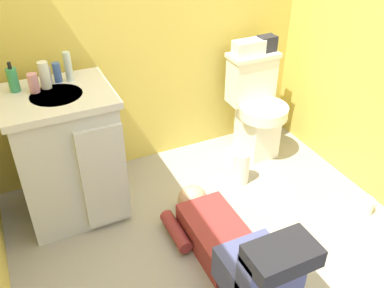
# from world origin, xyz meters

# --- Properties ---
(ground_plane) EXTENTS (2.76, 3.13, 0.04)m
(ground_plane) POSITION_xyz_m (0.00, 0.00, -0.02)
(ground_plane) COLOR #9E988B
(toilet) EXTENTS (0.36, 0.46, 0.75)m
(toilet) POSITION_xyz_m (0.72, 0.81, 0.37)
(toilet) COLOR white
(toilet) RESTS_ON ground_plane
(vanity_cabinet) EXTENTS (0.60, 0.53, 0.82)m
(vanity_cabinet) POSITION_xyz_m (-0.67, 0.70, 0.42)
(vanity_cabinet) COLOR silver
(vanity_cabinet) RESTS_ON ground_plane
(faucet) EXTENTS (0.02, 0.02, 0.10)m
(faucet) POSITION_xyz_m (-0.67, 0.85, 0.87)
(faucet) COLOR silver
(faucet) RESTS_ON vanity_cabinet
(person_plumber) EXTENTS (0.39, 1.06, 0.52)m
(person_plumber) POSITION_xyz_m (-0.02, -0.16, 0.18)
(person_plumber) COLOR maroon
(person_plumber) RESTS_ON ground_plane
(tissue_box) EXTENTS (0.22, 0.11, 0.10)m
(tissue_box) POSITION_xyz_m (0.67, 0.90, 0.80)
(tissue_box) COLOR silver
(tissue_box) RESTS_ON toilet
(toiletry_bag) EXTENTS (0.12, 0.09, 0.11)m
(toiletry_bag) POSITION_xyz_m (0.82, 0.90, 0.81)
(toiletry_bag) COLOR #26262D
(toiletry_bag) RESTS_ON toilet
(soap_dispenser) EXTENTS (0.06, 0.06, 0.17)m
(soap_dispenser) POSITION_xyz_m (-0.86, 0.83, 0.89)
(soap_dispenser) COLOR #37955E
(soap_dispenser) RESTS_ON vanity_cabinet
(bottle_pink) EXTENTS (0.05, 0.05, 0.11)m
(bottle_pink) POSITION_xyz_m (-0.77, 0.77, 0.87)
(bottle_pink) COLOR pink
(bottle_pink) RESTS_ON vanity_cabinet
(bottle_white) EXTENTS (0.06, 0.06, 0.15)m
(bottle_white) POSITION_xyz_m (-0.70, 0.79, 0.90)
(bottle_white) COLOR white
(bottle_white) RESTS_ON vanity_cabinet
(bottle_blue) EXTENTS (0.04, 0.04, 0.11)m
(bottle_blue) POSITION_xyz_m (-0.63, 0.85, 0.88)
(bottle_blue) COLOR #4466B7
(bottle_blue) RESTS_ON vanity_cabinet
(bottle_clear) EXTENTS (0.04, 0.04, 0.17)m
(bottle_clear) POSITION_xyz_m (-0.56, 0.84, 0.91)
(bottle_clear) COLOR silver
(bottle_clear) RESTS_ON vanity_cabinet
(paper_towel_roll) EXTENTS (0.11, 0.11, 0.24)m
(paper_towel_roll) POSITION_xyz_m (0.42, 0.49, 0.12)
(paper_towel_roll) COLOR white
(paper_towel_roll) RESTS_ON ground_plane
(toilet_paper_roll) EXTENTS (0.11, 0.11, 0.10)m
(toilet_paper_roll) POSITION_xyz_m (0.97, -0.11, 0.05)
(toilet_paper_roll) COLOR white
(toilet_paper_roll) RESTS_ON ground_plane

